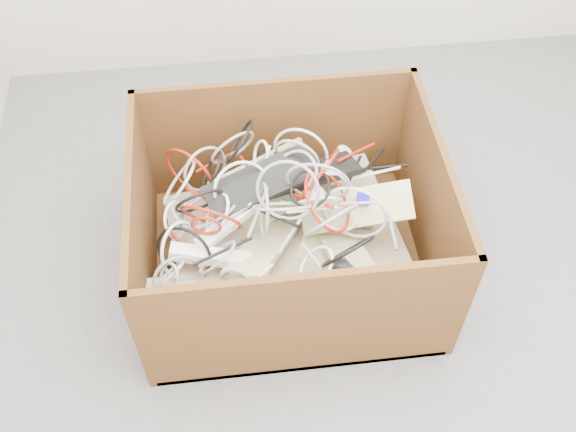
{
  "coord_description": "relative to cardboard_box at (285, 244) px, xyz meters",
  "views": [
    {
      "loc": [
        -0.42,
        -1.39,
        2.25
      ],
      "look_at": [
        -0.23,
        0.18,
        0.3
      ],
      "focal_mm": 42.46,
      "sensor_mm": 36.0,
      "label": 1
    }
  ],
  "objects": [
    {
      "name": "room_shell",
      "position": [
        0.24,
        -0.16,
        1.09
      ],
      "size": [
        3.04,
        3.04,
        2.5
      ],
      "color": "beige",
      "rests_on": "ground"
    },
    {
      "name": "ground",
      "position": [
        0.24,
        -0.16,
        -0.16
      ],
      "size": [
        3.0,
        3.0,
        0.0
      ],
      "primitive_type": "plane",
      "color": "#59595C",
      "rests_on": "ground"
    },
    {
      "name": "power_strip_left",
      "position": [
        -0.2,
        -0.04,
        0.21
      ],
      "size": [
        0.27,
        0.19,
        0.12
      ],
      "primitive_type": "cube",
      "rotation": [
        0.14,
        -0.26,
        0.54
      ],
      "color": "white",
      "rests_on": "keyboard_pile"
    },
    {
      "name": "vga_plug",
      "position": [
        0.29,
        0.01,
        0.22
      ],
      "size": [
        0.06,
        0.05,
        0.03
      ],
      "primitive_type": "cube",
      "rotation": [
        0.09,
        0.14,
        -0.24
      ],
      "color": "#110ED2",
      "rests_on": "keyboard_pile"
    },
    {
      "name": "mice_scatter",
      "position": [
        0.03,
        0.04,
        0.19
      ],
      "size": [
        0.56,
        0.71,
        0.22
      ],
      "color": "beige",
      "rests_on": "keyboard_pile"
    },
    {
      "name": "keyboard_pile",
      "position": [
        0.01,
        0.0,
        0.13
      ],
      "size": [
        1.01,
        0.72,
        0.39
      ],
      "color": "beige",
      "rests_on": "cardboard_box"
    },
    {
      "name": "cardboard_box",
      "position": [
        0.0,
        0.0,
        0.0
      ],
      "size": [
        1.09,
        0.91,
        0.59
      ],
      "color": "#402610",
      "rests_on": "ground"
    },
    {
      "name": "cable_tangle",
      "position": [
        -0.08,
        0.02,
        0.24
      ],
      "size": [
        1.01,
        0.81,
        0.48
      ],
      "color": "silver",
      "rests_on": "keyboard_pile"
    },
    {
      "name": "power_strip_right",
      "position": [
        -0.28,
        -0.14,
        0.16
      ],
      "size": [
        0.29,
        0.1,
        0.09
      ],
      "primitive_type": "cube",
      "rotation": [
        -0.1,
        0.17,
        -0.16
      ],
      "color": "white",
      "rests_on": "keyboard_pile"
    }
  ]
}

